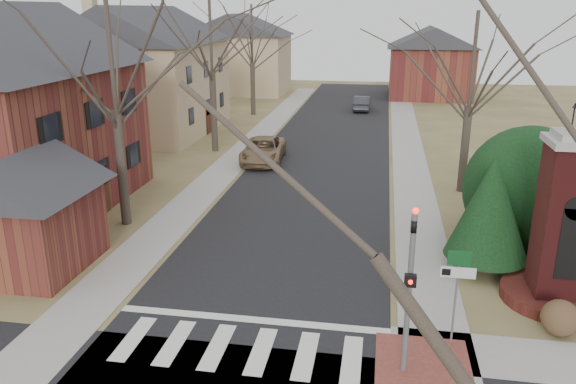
% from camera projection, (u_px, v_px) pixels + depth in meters
% --- Properties ---
extents(ground, '(120.00, 120.00, 0.00)m').
position_uv_depth(ground, '(231.00, 367.00, 14.22)').
color(ground, brown).
rests_on(ground, ground).
extents(main_street, '(8.00, 70.00, 0.01)m').
position_uv_depth(main_street, '(324.00, 155.00, 34.84)').
color(main_street, black).
rests_on(main_street, ground).
extents(crosswalk_zone, '(8.00, 2.20, 0.02)m').
position_uv_depth(crosswalk_zone, '(239.00, 349.00, 14.97)').
color(crosswalk_zone, silver).
rests_on(crosswalk_zone, ground).
extents(stop_bar, '(8.00, 0.35, 0.02)m').
position_uv_depth(stop_bar, '(252.00, 320.00, 16.38)').
color(stop_bar, silver).
rests_on(stop_bar, ground).
extents(sidewalk_right_main, '(2.00, 60.00, 0.02)m').
position_uv_depth(sidewalk_right_main, '(409.00, 159.00, 34.01)').
color(sidewalk_right_main, gray).
rests_on(sidewalk_right_main, ground).
extents(sidewalk_left, '(2.00, 60.00, 0.02)m').
position_uv_depth(sidewalk_left, '(243.00, 152.00, 35.66)').
color(sidewalk_left, gray).
rests_on(sidewalk_left, ground).
extents(curb_apron, '(2.40, 2.40, 0.02)m').
position_uv_depth(curb_apron, '(423.00, 362.00, 14.39)').
color(curb_apron, brown).
rests_on(curb_apron, ground).
extents(traffic_signal_pole, '(0.28, 0.41, 4.50)m').
position_uv_depth(traffic_signal_pole, '(410.00, 278.00, 13.27)').
color(traffic_signal_pole, slate).
rests_on(traffic_signal_pole, ground).
extents(sign_post, '(0.90, 0.07, 2.75)m').
position_uv_depth(sign_post, '(457.00, 279.00, 14.59)').
color(sign_post, slate).
rests_on(sign_post, ground).
extents(brick_gate_monument, '(3.20, 3.20, 6.47)m').
position_uv_depth(brick_gate_monument, '(564.00, 236.00, 16.80)').
color(brick_gate_monument, '#511818').
rests_on(brick_gate_monument, ground).
extents(house_stucco_left, '(9.80, 12.80, 9.28)m').
position_uv_depth(house_stucco_left, '(145.00, 68.00, 40.24)').
color(house_stucco_left, tan).
rests_on(house_stucco_left, ground).
extents(garage_left, '(4.80, 4.80, 4.29)m').
position_uv_depth(garage_left, '(21.00, 207.00, 19.09)').
color(garage_left, brown).
rests_on(garage_left, ground).
extents(house_distant_left, '(10.80, 8.80, 8.53)m').
position_uv_depth(house_distant_left, '(239.00, 52.00, 59.79)').
color(house_distant_left, tan).
rests_on(house_distant_left, ground).
extents(house_distant_right, '(8.80, 8.80, 7.30)m').
position_uv_depth(house_distant_right, '(431.00, 61.00, 56.80)').
color(house_distant_right, brown).
rests_on(house_distant_right, ground).
extents(evergreen_near, '(2.80, 2.80, 4.10)m').
position_uv_depth(evergreen_near, '(490.00, 207.00, 18.92)').
color(evergreen_near, '#473D33').
rests_on(evergreen_near, ground).
extents(evergreen_mass, '(4.80, 4.80, 4.80)m').
position_uv_depth(evergreen_mass, '(529.00, 185.00, 20.95)').
color(evergreen_mass, black).
rests_on(evergreen_mass, ground).
extents(bare_tree_0, '(8.05, 8.05, 11.15)m').
position_uv_depth(bare_tree_0, '(109.00, 35.00, 21.38)').
color(bare_tree_0, '#473D33').
rests_on(bare_tree_0, ground).
extents(bare_tree_1, '(8.40, 8.40, 11.64)m').
position_uv_depth(bare_tree_1, '(210.00, 20.00, 33.46)').
color(bare_tree_1, '#473D33').
rests_on(bare_tree_1, ground).
extents(bare_tree_2, '(7.35, 7.35, 10.19)m').
position_uv_depth(bare_tree_2, '(252.00, 30.00, 46.03)').
color(bare_tree_2, '#473D33').
rests_on(bare_tree_2, ground).
extents(bare_tree_3, '(7.00, 7.00, 9.70)m').
position_uv_depth(bare_tree_3, '(474.00, 53.00, 25.95)').
color(bare_tree_3, '#473D33').
rests_on(bare_tree_3, ground).
extents(pickup_truck, '(2.63, 5.14, 1.39)m').
position_uv_depth(pickup_truck, '(263.00, 150.00, 33.21)').
color(pickup_truck, olive).
rests_on(pickup_truck, ground).
extents(distant_car, '(1.40, 3.97, 1.31)m').
position_uv_depth(distant_car, '(362.00, 103.00, 49.96)').
color(distant_car, '#33353A').
rests_on(distant_car, ground).
extents(dry_shrub_left, '(1.03, 1.03, 1.03)m').
position_uv_depth(dry_shrub_left, '(560.00, 318.00, 15.51)').
color(dry_shrub_left, brown).
rests_on(dry_shrub_left, ground).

